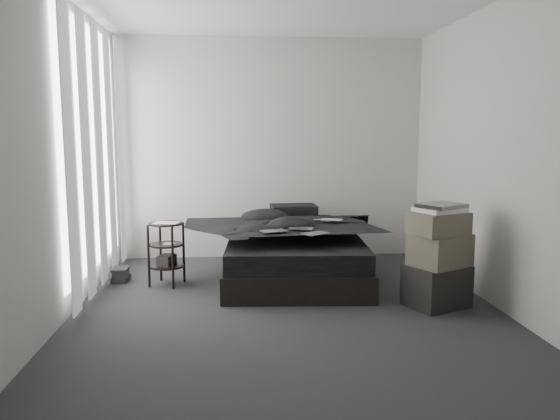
{
  "coord_description": "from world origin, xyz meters",
  "views": [
    {
      "loc": [
        -0.43,
        -4.42,
        1.49
      ],
      "look_at": [
        0.0,
        0.8,
        0.75
      ],
      "focal_mm": 35.0,
      "sensor_mm": 36.0,
      "label": 1
    }
  ],
  "objects": [
    {
      "name": "art_book_white",
      "position": [
        1.3,
        0.03,
        0.85
      ],
      "size": [
        0.46,
        0.42,
        0.04
      ],
      "primitive_type": "cube",
      "rotation": [
        0.0,
        0.0,
        0.42
      ],
      "color": "silver",
      "rests_on": "box_upper"
    },
    {
      "name": "floor",
      "position": [
        0.0,
        0.0,
        0.0
      ],
      "size": [
        3.6,
        4.2,
        0.01
      ],
      "primitive_type": "cube",
      "color": "#2D2D2F",
      "rests_on": "ground"
    },
    {
      "name": "papers",
      "position": [
        -1.11,
        0.9,
        0.62
      ],
      "size": [
        0.26,
        0.21,
        0.01
      ],
      "primitive_type": "cube",
      "rotation": [
        0.0,
        0.0,
        -0.15
      ],
      "color": "white",
      "rests_on": "side_stand"
    },
    {
      "name": "side_stand",
      "position": [
        -1.11,
        0.91,
        0.31
      ],
      "size": [
        0.42,
        0.42,
        0.61
      ],
      "primitive_type": "cylinder",
      "rotation": [
        0.0,
        0.0,
        -0.33
      ],
      "color": "black",
      "rests_on": "floor"
    },
    {
      "name": "box_upper",
      "position": [
        1.29,
        0.03,
        0.73
      ],
      "size": [
        0.53,
        0.48,
        0.19
      ],
      "primitive_type": "cube",
      "rotation": [
        0.0,
        0.0,
        0.37
      ],
      "color": "#555243",
      "rests_on": "box_mid"
    },
    {
      "name": "window_left",
      "position": [
        -1.78,
        0.9,
        1.35
      ],
      "size": [
        0.02,
        2.0,
        2.3
      ],
      "primitive_type": "cube",
      "color": "white",
      "rests_on": "wall_left"
    },
    {
      "name": "bed",
      "position": [
        0.17,
        1.02,
        0.12
      ],
      "size": [
        1.48,
        1.9,
        0.25
      ],
      "primitive_type": "cube",
      "rotation": [
        0.0,
        0.0,
        -0.06
      ],
      "color": "black",
      "rests_on": "floor"
    },
    {
      "name": "art_book_snake",
      "position": [
        1.31,
        0.03,
        0.88
      ],
      "size": [
        0.46,
        0.43,
        0.03
      ],
      "primitive_type": "cube",
      "rotation": [
        0.0,
        0.0,
        0.53
      ],
      "color": "silver",
      "rests_on": "art_book_white"
    },
    {
      "name": "box_lower",
      "position": [
        1.3,
        0.03,
        0.18
      ],
      "size": [
        0.6,
        0.55,
        0.36
      ],
      "primitive_type": "cube",
      "rotation": [
        0.0,
        0.0,
        0.42
      ],
      "color": "black",
      "rests_on": "floor"
    },
    {
      "name": "wall_back",
      "position": [
        0.0,
        2.1,
        1.3
      ],
      "size": [
        3.6,
        0.01,
        2.6
      ],
      "primitive_type": "cube",
      "color": "beige",
      "rests_on": "ground"
    },
    {
      "name": "wall_left",
      "position": [
        -1.8,
        0.0,
        1.3
      ],
      "size": [
        0.01,
        4.2,
        2.6
      ],
      "primitive_type": "cube",
      "color": "beige",
      "rests_on": "ground"
    },
    {
      "name": "pillow_lower",
      "position": [
        0.17,
        1.73,
        0.5
      ],
      "size": [
        0.57,
        0.4,
        0.12
      ],
      "primitive_type": "cube",
      "rotation": [
        0.0,
        0.0,
        -0.06
      ],
      "color": "black",
      "rests_on": "mattress"
    },
    {
      "name": "mattress",
      "position": [
        0.17,
        1.02,
        0.34
      ],
      "size": [
        1.43,
        1.84,
        0.19
      ],
      "primitive_type": "cube",
      "rotation": [
        0.0,
        0.0,
        -0.06
      ],
      "color": "black",
      "rests_on": "bed"
    },
    {
      "name": "duvet",
      "position": [
        0.17,
        0.98,
        0.55
      ],
      "size": [
        1.43,
        1.63,
        0.21
      ],
      "primitive_type": "imported",
      "rotation": [
        0.0,
        0.0,
        -0.06
      ],
      "color": "black",
      "rests_on": "mattress"
    },
    {
      "name": "wall_front",
      "position": [
        0.0,
        -2.1,
        1.3
      ],
      "size": [
        3.6,
        0.01,
        2.6
      ],
      "primitive_type": "cube",
      "color": "beige",
      "rests_on": "ground"
    },
    {
      "name": "box_mid",
      "position": [
        1.31,
        0.03,
        0.5
      ],
      "size": [
        0.57,
        0.53,
        0.28
      ],
      "primitive_type": "cube",
      "rotation": [
        0.0,
        0.0,
        0.49
      ],
      "color": "#555243",
      "rests_on": "box_lower"
    },
    {
      "name": "comic_c",
      "position": [
        0.29,
        0.39,
        0.67
      ],
      "size": [
        0.27,
        0.25,
        0.01
      ],
      "primitive_type": "cube",
      "rotation": [
        0.0,
        0.0,
        0.55
      ],
      "color": "black",
      "rests_on": "duvet"
    },
    {
      "name": "pillow_upper",
      "position": [
        0.23,
        1.7,
        0.62
      ],
      "size": [
        0.53,
        0.37,
        0.11
      ],
      "primitive_type": "cube",
      "rotation": [
        0.0,
        0.0,
        0.04
      ],
      "color": "black",
      "rests_on": "pillow_lower"
    },
    {
      "name": "comic_a",
      "position": [
        -0.08,
        0.55,
        0.66
      ],
      "size": [
        0.26,
        0.21,
        0.01
      ],
      "primitive_type": "cube",
      "rotation": [
        0.0,
        0.0,
        0.32
      ],
      "color": "black",
      "rests_on": "duvet"
    },
    {
      "name": "laptop",
      "position": [
        0.51,
        1.04,
        0.66
      ],
      "size": [
        0.34,
        0.28,
        0.02
      ],
      "primitive_type": "imported",
      "rotation": [
        0.0,
        0.0,
        -0.38
      ],
      "color": "silver",
      "rests_on": "duvet"
    },
    {
      "name": "wall_right",
      "position": [
        1.8,
        0.0,
        1.3
      ],
      "size": [
        0.01,
        4.2,
        2.6
      ],
      "primitive_type": "cube",
      "color": "beige",
      "rests_on": "ground"
    },
    {
      "name": "comic_b",
      "position": [
        0.19,
        0.67,
        0.66
      ],
      "size": [
        0.26,
        0.21,
        0.01
      ],
      "primitive_type": "cube",
      "rotation": [
        0.0,
        0.0,
        -0.27
      ],
      "color": "black",
      "rests_on": "duvet"
    },
    {
      "name": "floor_books",
      "position": [
        -1.6,
        1.07,
        0.07
      ],
      "size": [
        0.16,
        0.22,
        0.15
      ],
      "primitive_type": "cube",
      "rotation": [
        0.0,
        0.0,
        0.04
      ],
      "color": "black",
      "rests_on": "floor"
    },
    {
      "name": "curtain_left",
      "position": [
        -1.73,
        0.9,
        1.28
      ],
      "size": [
        0.06,
        2.12,
        2.48
      ],
      "primitive_type": "cube",
      "color": "white",
      "rests_on": "wall_left"
    }
  ]
}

